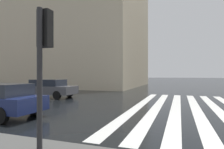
{
  "coord_description": "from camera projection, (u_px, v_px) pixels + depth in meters",
  "views": [
    {
      "loc": [
        -7.04,
        1.87,
        1.79
      ],
      "look_at": [
        6.16,
        6.54,
        1.8
      ],
      "focal_mm": 30.8,
      "sensor_mm": 36.0,
      "label": 1
    }
  ],
  "objects": [
    {
      "name": "car_dark_grey",
      "position": [
        49.0,
        88.0,
        15.03
      ],
      "size": [
        1.85,
        4.1,
        1.41
      ],
      "color": "#4C4C51",
      "rests_on": "ground_plane"
    },
    {
      "name": "zebra_crossing",
      "position": [
        206.0,
        109.0,
        9.97
      ],
      "size": [
        13.0,
        7.5,
        0.01
      ],
      "color": "silver",
      "rests_on": "ground_plane"
    },
    {
      "name": "haussmann_block_mid",
      "position": [
        57.0,
        27.0,
        33.2
      ],
      "size": [
        17.11,
        28.87,
        20.64
      ],
      "color": "beige",
      "rests_on": "ground_plane"
    },
    {
      "name": "traffic_signal_post",
      "position": [
        43.0,
        48.0,
        4.33
      ],
      "size": [
        0.44,
        0.3,
        3.11
      ],
      "color": "#232326",
      "rests_on": "sidewalk_pavement"
    }
  ]
}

